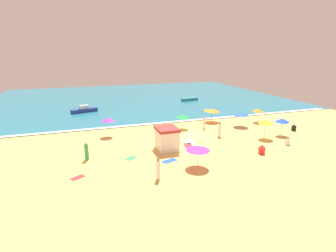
% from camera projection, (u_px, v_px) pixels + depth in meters
% --- Properties ---
extents(ground_plane, '(60.00, 60.00, 0.00)m').
position_uv_depth(ground_plane, '(188.00, 135.00, 32.72)').
color(ground_plane, '#EDBC60').
extents(ocean_water, '(60.00, 44.00, 0.10)m').
position_uv_depth(ocean_water, '(139.00, 98.00, 58.21)').
color(ocean_water, teal).
rests_on(ocean_water, ground_plane).
extents(wave_breaker_foam, '(57.00, 0.70, 0.01)m').
position_uv_depth(wave_breaker_foam, '(171.00, 122.00, 38.43)').
color(wave_breaker_foam, white).
rests_on(wave_breaker_foam, ocean_water).
extents(lifeguard_cabana, '(2.19, 2.54, 2.39)m').
position_uv_depth(lifeguard_cabana, '(167.00, 138.00, 27.83)').
color(lifeguard_cabana, white).
rests_on(lifeguard_cabana, ground_plane).
extents(beach_umbrella_0, '(2.14, 2.14, 2.26)m').
position_uv_depth(beach_umbrella_0, '(266.00, 122.00, 31.15)').
color(beach_umbrella_0, '#4C3823').
rests_on(beach_umbrella_0, ground_plane).
extents(beach_umbrella_1, '(2.33, 2.32, 2.22)m').
position_uv_depth(beach_umbrella_1, '(282.00, 120.00, 32.28)').
color(beach_umbrella_1, '#4C3823').
rests_on(beach_umbrella_1, ground_plane).
extents(beach_umbrella_2, '(3.25, 3.25, 1.98)m').
position_uv_depth(beach_umbrella_2, '(212.00, 110.00, 38.52)').
color(beach_umbrella_2, '#4C3823').
rests_on(beach_umbrella_2, ground_plane).
extents(beach_umbrella_3, '(2.41, 2.42, 2.05)m').
position_uv_depth(beach_umbrella_3, '(259.00, 110.00, 38.33)').
color(beach_umbrella_3, '#4C3823').
rests_on(beach_umbrella_3, ground_plane).
extents(beach_umbrella_4, '(1.80, 1.79, 2.31)m').
position_uv_depth(beach_umbrella_4, '(108.00, 120.00, 31.88)').
color(beach_umbrella_4, silver).
rests_on(beach_umbrella_4, ground_plane).
extents(beach_umbrella_5, '(2.66, 2.67, 2.00)m').
position_uv_depth(beach_umbrella_5, '(198.00, 148.00, 23.46)').
color(beach_umbrella_5, silver).
rests_on(beach_umbrella_5, ground_plane).
extents(beach_umbrella_6, '(2.20, 2.19, 1.96)m').
position_uv_depth(beach_umbrella_6, '(241.00, 114.00, 36.15)').
color(beach_umbrella_6, silver).
rests_on(beach_umbrella_6, ground_plane).
extents(beach_umbrella_7, '(2.42, 2.42, 2.01)m').
position_uv_depth(beach_umbrella_7, '(183.00, 116.00, 35.09)').
color(beach_umbrella_7, silver).
rests_on(beach_umbrella_7, ground_plane).
extents(beach_tent, '(2.56, 2.60, 1.34)m').
position_uv_depth(beach_tent, '(164.00, 128.00, 33.59)').
color(beach_tent, orange).
rests_on(beach_tent, ground_plane).
extents(beachgoer_0, '(0.48, 0.48, 1.63)m').
position_uv_depth(beachgoer_0, '(204.00, 123.00, 35.30)').
color(beachgoer_0, white).
rests_on(beachgoer_0, ground_plane).
extents(beachgoer_1, '(0.45, 0.45, 1.88)m').
position_uv_depth(beachgoer_1, '(158.00, 169.00, 21.38)').
color(beachgoer_1, white).
rests_on(beachgoer_1, ground_plane).
extents(beachgoer_2, '(0.52, 0.52, 1.80)m').
position_uv_depth(beachgoer_2, '(87.00, 151.00, 25.23)').
color(beachgoer_2, green).
rests_on(beachgoer_2, ground_plane).
extents(beachgoer_3, '(0.56, 0.56, 1.86)m').
position_uv_depth(beachgoer_3, '(219.00, 130.00, 31.98)').
color(beachgoer_3, white).
rests_on(beachgoer_3, ground_plane).
extents(beachgoer_4, '(0.50, 0.50, 0.87)m').
position_uv_depth(beachgoer_4, '(294.00, 128.00, 34.52)').
color(beachgoer_4, black).
rests_on(beachgoer_4, ground_plane).
extents(beachgoer_5, '(0.50, 0.50, 0.96)m').
position_uv_depth(beachgoer_5, '(262.00, 150.00, 26.79)').
color(beachgoer_5, red).
rests_on(beachgoer_5, ground_plane).
extents(beachgoer_6, '(0.45, 0.45, 0.82)m').
position_uv_depth(beachgoer_6, '(288.00, 142.00, 29.28)').
color(beachgoer_6, white).
rests_on(beachgoer_6, ground_plane).
extents(beach_towel_0, '(1.68, 1.22, 0.01)m').
position_uv_depth(beach_towel_0, '(170.00, 161.00, 25.16)').
color(beach_towel_0, blue).
rests_on(beach_towel_0, ground_plane).
extents(beach_towel_1, '(1.30, 1.13, 0.01)m').
position_uv_depth(beach_towel_1, '(78.00, 178.00, 21.87)').
color(beach_towel_1, red).
rests_on(beach_towel_1, ground_plane).
extents(beach_towel_2, '(1.15, 1.59, 0.01)m').
position_uv_depth(beach_towel_2, '(189.00, 142.00, 30.39)').
color(beach_towel_2, white).
rests_on(beach_towel_2, ground_plane).
extents(beach_towel_3, '(1.11, 1.64, 0.01)m').
position_uv_depth(beach_towel_3, '(188.00, 145.00, 29.22)').
color(beach_towel_3, red).
rests_on(beach_towel_3, ground_plane).
extents(beach_towel_4, '(1.39, 1.33, 0.01)m').
position_uv_depth(beach_towel_4, '(131.00, 158.00, 25.80)').
color(beach_towel_4, green).
rests_on(beach_towel_4, ground_plane).
extents(small_boat_0, '(3.68, 1.55, 0.57)m').
position_uv_depth(small_boat_0, '(190.00, 99.00, 54.62)').
color(small_boat_0, teal).
rests_on(small_boat_0, ocean_water).
extents(small_boat_1, '(4.42, 2.34, 1.16)m').
position_uv_depth(small_boat_1, '(84.00, 110.00, 44.41)').
color(small_boat_1, navy).
rests_on(small_boat_1, ocean_water).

